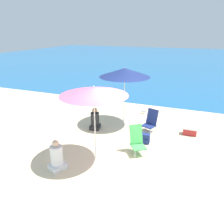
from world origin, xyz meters
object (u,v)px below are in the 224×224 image
object	(u,v)px
beach_umbrella_pink	(94,91)
beach_chair_navy	(151,121)
beach_umbrella_navy	(125,73)
seagull	(144,111)
beach_chair_green	(137,140)
person_seated_near	(57,158)
backpack_navy	(146,139)
person_seated_far	(95,120)
cooler_box	(190,131)

from	to	relation	value
beach_umbrella_pink	beach_chair_navy	world-z (taller)	beach_umbrella_pink
beach_umbrella_navy	beach_chair_navy	xyz separation A→B (m)	(1.19, -0.34, -1.70)
seagull	beach_umbrella_navy	bearing A→B (deg)	-111.14
beach_chair_green	seagull	xyz separation A→B (m)	(-0.60, 3.42, -0.30)
person_seated_near	backpack_navy	xyz separation A→B (m)	(1.94, 2.38, -0.20)
person_seated_far	beach_chair_green	bearing A→B (deg)	-40.16
backpack_navy	cooler_box	distance (m)	1.86
beach_umbrella_pink	seagull	distance (m)	4.68
beach_chair_green	seagull	size ratio (longest dim) A/B	3.29
beach_chair_navy	person_seated_near	size ratio (longest dim) A/B	0.94
beach_chair_navy	backpack_navy	distance (m)	1.07
person_seated_far	backpack_navy	xyz separation A→B (m)	(2.12, -0.43, -0.19)
beach_umbrella_pink	cooler_box	bearing A→B (deg)	46.90
beach_chair_green	beach_chair_navy	bearing A→B (deg)	52.35
backpack_navy	cooler_box	xyz separation A→B (m)	(1.38, 1.25, -0.02)
beach_umbrella_pink	person_seated_far	bearing A→B (deg)	115.99
beach_umbrella_pink	beach_chair_green	bearing A→B (deg)	37.48
beach_chair_navy	seagull	bearing A→B (deg)	132.12
beach_umbrella_pink	beach_chair_green	distance (m)	2.13
seagull	beach_chair_green	bearing A→B (deg)	-80.12
beach_umbrella_navy	seagull	distance (m)	2.46
beach_umbrella_navy	beach_chair_navy	size ratio (longest dim) A/B	2.73
person_seated_far	seagull	world-z (taller)	person_seated_far
beach_umbrella_pink	beach_chair_navy	size ratio (longest dim) A/B	2.65
beach_umbrella_pink	cooler_box	size ratio (longest dim) A/B	4.58
person_seated_far	person_seated_near	bearing A→B (deg)	-97.26
person_seated_near	person_seated_far	distance (m)	2.81
beach_umbrella_pink	seagull	xyz separation A→B (m)	(0.46, 4.23, -1.97)
person_seated_far	backpack_navy	bearing A→B (deg)	-22.33
person_seated_far	backpack_navy	world-z (taller)	person_seated_far
beach_umbrella_navy	person_seated_near	world-z (taller)	beach_umbrella_navy
beach_umbrella_navy	person_seated_near	bearing A→B (deg)	-100.47
beach_umbrella_pink	beach_chair_green	world-z (taller)	beach_umbrella_pink
beach_chair_green	beach_umbrella_navy	bearing A→B (deg)	83.14
backpack_navy	seagull	xyz separation A→B (m)	(-0.72, 2.73, -0.03)
person_seated_far	cooler_box	distance (m)	3.60
seagull	backpack_navy	bearing A→B (deg)	-75.16
backpack_navy	seagull	bearing A→B (deg)	104.84
beach_umbrella_pink	beach_umbrella_navy	world-z (taller)	beach_umbrella_navy
cooler_box	person_seated_far	bearing A→B (deg)	-166.86
cooler_box	beach_chair_navy	bearing A→B (deg)	-171.83
person_seated_near	seagull	size ratio (longest dim) A/B	3.37
beach_umbrella_navy	person_seated_far	world-z (taller)	beach_umbrella_navy
beach_chair_navy	seagull	distance (m)	1.84
beach_chair_green	person_seated_near	size ratio (longest dim) A/B	0.98
beach_umbrella_navy	person_seated_near	size ratio (longest dim) A/B	2.57
person_seated_far	cooler_box	bearing A→B (deg)	2.21
beach_chair_green	cooler_box	world-z (taller)	beach_chair_green
beach_chair_navy	person_seated_near	xyz separation A→B (m)	(-1.88, -3.41, -0.05)
beach_chair_green	beach_chair_navy	size ratio (longest dim) A/B	1.04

